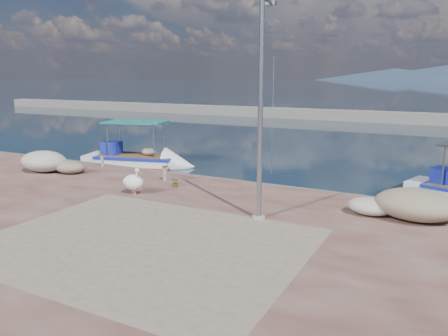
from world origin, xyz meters
TOP-DOWN VIEW (x-y plane):
  - ground at (0.00, 0.00)m, footprint 1400.00×1400.00m
  - quay at (0.00, -6.00)m, footprint 44.00×22.00m
  - quay_patch at (1.00, -3.00)m, footprint 9.00×7.00m
  - breakwater at (-0.00, 40.00)m, footprint 120.00×2.20m
  - boat_left at (-7.77, 7.52)m, footprint 6.61×3.64m
  - pelican at (-2.55, 0.95)m, footprint 1.18×0.79m
  - lamp_post at (3.05, 0.49)m, footprint 0.44×0.96m
  - bollard_near at (-2.84, 3.46)m, footprint 0.22×0.22m
  - bollard_far at (-7.62, 4.60)m, footprint 0.22×0.22m
  - potted_plant at (-1.74, 2.71)m, footprint 0.45×0.42m
  - net_pile_b at (-7.82, 2.61)m, footprint 1.55×1.21m
  - net_pile_c at (7.64, 2.76)m, footprint 2.65×1.89m
  - net_pile_d at (6.23, 2.67)m, footprint 1.54×1.15m
  - net_pile_a at (-9.30, 2.32)m, footprint 2.49×1.81m

SIDE VIEW (x-z plane):
  - ground at x=0.00m, z-range 0.00..0.00m
  - boat_left at x=-7.77m, z-range -1.28..1.75m
  - quay at x=0.00m, z-range 0.00..0.50m
  - quay_patch at x=1.00m, z-range 0.50..0.51m
  - breakwater at x=0.00m, z-range -3.15..4.35m
  - potted_plant at x=-1.74m, z-range 0.50..0.92m
  - net_pile_d at x=6.23m, z-range 0.50..1.08m
  - net_pile_b at x=-7.82m, z-range 0.50..1.10m
  - bollard_far at x=-7.62m, z-range 0.53..1.19m
  - bollard_near at x=-2.84m, z-range 0.53..1.20m
  - net_pile_a at x=-9.30m, z-range 0.50..1.52m
  - net_pile_c at x=7.64m, z-range 0.50..1.54m
  - pelican at x=-2.55m, z-range 0.47..1.59m
  - lamp_post at x=3.05m, z-range 0.30..7.30m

